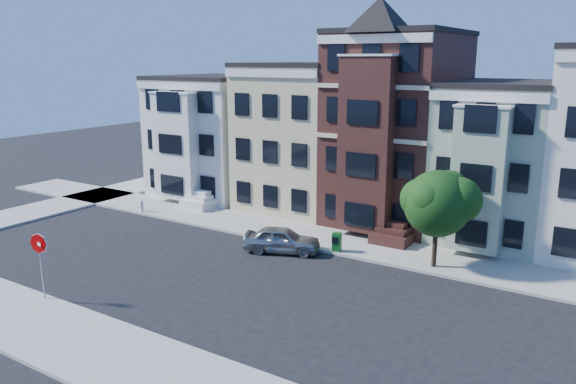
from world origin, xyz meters
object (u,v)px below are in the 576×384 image
Objects in this scene: newspaper_box at (337,242)px; fire_hydrant at (142,207)px; street_tree at (437,208)px; parked_car at (282,240)px; stop_sign at (41,262)px.

newspaper_box is 15.30m from fire_hydrant.
parked_car is at bearing -165.74° from street_tree.
parked_car is (-8.00, -2.03, -2.52)m from street_tree.
street_tree is 8.63m from parked_car.
parked_car is at bearing -6.44° from fire_hydrant.
newspaper_box reaches higher than fire_hydrant.
newspaper_box is (-5.30, -0.61, -2.57)m from street_tree.
stop_sign is at bearing -135.32° from street_tree.
stop_sign reaches higher than fire_hydrant.
street_tree is 18.84m from stop_sign.
street_tree reaches higher than parked_car.
street_tree is at bearing -97.24° from parked_car.
newspaper_box is 15.00m from stop_sign.
stop_sign is (7.24, -12.60, 1.39)m from fire_hydrant.
newspaper_box is 1.64× the size of fire_hydrant.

